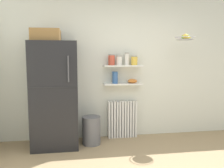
# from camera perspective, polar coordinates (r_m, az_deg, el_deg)

# --- Properties ---
(back_wall) EXTENTS (7.04, 0.10, 2.60)m
(back_wall) POSITION_cam_1_polar(r_m,az_deg,el_deg) (4.40, 2.04, 3.96)
(back_wall) COLOR silver
(back_wall) RESTS_ON ground_plane
(refrigerator) EXTENTS (0.75, 0.67, 1.94)m
(refrigerator) POSITION_cam_1_polar(r_m,az_deg,el_deg) (4.00, -13.85, -1.98)
(refrigerator) COLOR black
(refrigerator) RESTS_ON ground_plane
(radiator) EXTENTS (0.54, 0.12, 0.69)m
(radiator) POSITION_cam_1_polar(r_m,az_deg,el_deg) (4.43, 2.55, -8.56)
(radiator) COLOR white
(radiator) RESTS_ON ground_plane
(wall_shelf_lower) EXTENTS (0.70, 0.22, 0.02)m
(wall_shelf_lower) POSITION_cam_1_polar(r_m,az_deg,el_deg) (4.27, 2.67, 0.01)
(wall_shelf_lower) COLOR white
(wall_shelf_upper) EXTENTS (0.70, 0.22, 0.02)m
(wall_shelf_upper) POSITION_cam_1_polar(r_m,az_deg,el_deg) (4.25, 2.70, 4.45)
(wall_shelf_upper) COLOR white
(storage_jar_0) EXTENTS (0.12, 0.12, 0.20)m
(storage_jar_0) POSITION_cam_1_polar(r_m,az_deg,el_deg) (4.21, -0.12, 5.92)
(storage_jar_0) COLOR #C64C38
(storage_jar_0) RESTS_ON wall_shelf_upper
(storage_jar_1) EXTENTS (0.11, 0.11, 0.17)m
(storage_jar_1) POSITION_cam_1_polar(r_m,az_deg,el_deg) (4.23, 1.77, 5.78)
(storage_jar_1) COLOR silver
(storage_jar_1) RESTS_ON wall_shelf_upper
(storage_jar_2) EXTENTS (0.08, 0.08, 0.23)m
(storage_jar_2) POSITION_cam_1_polar(r_m,az_deg,el_deg) (4.26, 3.64, 6.13)
(storage_jar_2) COLOR silver
(storage_jar_2) RESTS_ON wall_shelf_upper
(storage_jar_3) EXTENTS (0.12, 0.12, 0.17)m
(storage_jar_3) POSITION_cam_1_polar(r_m,az_deg,el_deg) (4.29, 5.47, 5.74)
(storage_jar_3) COLOR yellow
(storage_jar_3) RESTS_ON wall_shelf_upper
(vase) EXTENTS (0.10, 0.10, 0.21)m
(vase) POSITION_cam_1_polar(r_m,az_deg,el_deg) (4.23, 0.74, 1.59)
(vase) COLOR #38609E
(vase) RESTS_ON wall_shelf_lower
(shelf_bowl) EXTENTS (0.17, 0.17, 0.08)m
(shelf_bowl) POSITION_cam_1_polar(r_m,az_deg,el_deg) (4.30, 5.02, 0.74)
(shelf_bowl) COLOR orange
(shelf_bowl) RESTS_ON wall_shelf_lower
(trash_bin) EXTENTS (0.32, 0.32, 0.48)m
(trash_bin) POSITION_cam_1_polar(r_m,az_deg,el_deg) (4.13, -5.04, -11.20)
(trash_bin) COLOR slate
(trash_bin) RESTS_ON ground_plane
(hanging_fruit_basket) EXTENTS (0.35, 0.35, 0.10)m
(hanging_fruit_basket) POSITION_cam_1_polar(r_m,az_deg,el_deg) (4.29, 17.45, 10.80)
(hanging_fruit_basket) COLOR #B2B2B7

